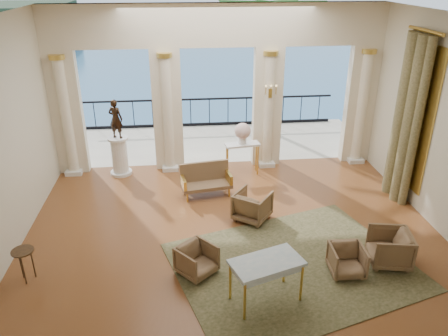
{
  "coord_description": "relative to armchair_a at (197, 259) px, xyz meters",
  "views": [
    {
      "loc": [
        -1.03,
        -7.88,
        5.3
      ],
      "look_at": [
        -0.16,
        0.6,
        1.38
      ],
      "focal_mm": 35.0,
      "sensor_mm": 36.0,
      "label": 1
    }
  ],
  "objects": [
    {
      "name": "floor",
      "position": [
        0.86,
        1.14,
        -0.33
      ],
      "size": [
        9.0,
        9.0,
        0.0
      ],
      "primitive_type": "plane",
      "color": "#53250F",
      "rests_on": "ground"
    },
    {
      "name": "room_walls",
      "position": [
        0.86,
        0.02,
        2.55
      ],
      "size": [
        9.0,
        9.0,
        9.0
      ],
      "color": "beige",
      "rests_on": "ground"
    },
    {
      "name": "arcade",
      "position": [
        0.86,
        4.96,
        2.26
      ],
      "size": [
        9.0,
        0.56,
        4.5
      ],
      "color": "#F3E3C2",
      "rests_on": "ground"
    },
    {
      "name": "terrace",
      "position": [
        0.86,
        6.94,
        -0.38
      ],
      "size": [
        10.0,
        3.6,
        0.1
      ],
      "primitive_type": "cube",
      "color": "#B6AA98",
      "rests_on": "ground"
    },
    {
      "name": "balustrade",
      "position": [
        0.86,
        8.54,
        0.08
      ],
      "size": [
        9.0,
        0.06,
        1.03
      ],
      "color": "black",
      "rests_on": "terrace"
    },
    {
      "name": "palm_tree",
      "position": [
        2.86,
        7.74,
        3.76
      ],
      "size": [
        2.0,
        2.0,
        4.5
      ],
      "color": "#4C3823",
      "rests_on": "terrace"
    },
    {
      "name": "sea",
      "position": [
        0.86,
        61.14,
        -6.33
      ],
      "size": [
        160.0,
        160.0,
        0.0
      ],
      "primitive_type": "plane",
      "color": "#29578A",
      "rests_on": "ground"
    },
    {
      "name": "curtain",
      "position": [
        5.14,
        2.64,
        1.69
      ],
      "size": [
        0.33,
        1.4,
        4.09
      ],
      "color": "brown",
      "rests_on": "ground"
    },
    {
      "name": "window_frame",
      "position": [
        5.33,
        2.64,
        1.77
      ],
      "size": [
        0.04,
        1.6,
        3.4
      ],
      "primitive_type": "cube",
      "color": "gold",
      "rests_on": "room_walls"
    },
    {
      "name": "wall_sconce",
      "position": [
        2.26,
        4.64,
        1.9
      ],
      "size": [
        0.3,
        0.11,
        0.33
      ],
      "color": "gold",
      "rests_on": "arcade"
    },
    {
      "name": "rug",
      "position": [
        1.87,
        0.0,
        -0.32
      ],
      "size": [
        5.19,
        4.54,
        0.02
      ],
      "primitive_type": "cube",
      "rotation": [
        0.0,
        0.0,
        0.29
      ],
      "color": "#2F381B",
      "rests_on": "ground"
    },
    {
      "name": "armchair_a",
      "position": [
        0.0,
        0.0,
        0.0
      ],
      "size": [
        0.87,
        0.86,
        0.65
      ],
      "primitive_type": "imported",
      "rotation": [
        0.0,
        0.0,
        0.71
      ],
      "color": "#433019",
      "rests_on": "ground"
    },
    {
      "name": "armchair_b",
      "position": [
        2.81,
        -0.29,
        -0.01
      ],
      "size": [
        0.64,
        0.61,
        0.64
      ],
      "primitive_type": "imported",
      "rotation": [
        0.0,
        0.0,
        -0.04
      ],
      "color": "#433019",
      "rests_on": "ground"
    },
    {
      "name": "armchair_c",
      "position": [
        3.74,
        -0.06,
        0.06
      ],
      "size": [
        0.83,
        0.87,
        0.77
      ],
      "primitive_type": "imported",
      "rotation": [
        0.0,
        0.0,
        -1.76
      ],
      "color": "#433019",
      "rests_on": "ground"
    },
    {
      "name": "armchair_d",
      "position": [
        1.36,
        1.85,
        0.05
      ],
      "size": [
        1.0,
        0.99,
        0.76
      ],
      "primitive_type": "imported",
      "rotation": [
        0.0,
        0.0,
        2.51
      ],
      "color": "#433019",
      "rests_on": "ground"
    },
    {
      "name": "settee",
      "position": [
        0.37,
        3.18,
        0.09
      ],
      "size": [
        1.33,
        0.73,
        0.83
      ],
      "rotation": [
        0.0,
        0.0,
        0.16
      ],
      "color": "#433019",
      "rests_on": "ground"
    },
    {
      "name": "game_table",
      "position": [
        1.15,
        -0.86,
        0.41
      ],
      "size": [
        1.35,
        1.01,
        0.83
      ],
      "rotation": [
        0.0,
        0.0,
        0.33
      ],
      "color": "#95B0BC",
      "rests_on": "ground"
    },
    {
      "name": "pedestal",
      "position": [
        -1.93,
        4.64,
        0.2
      ],
      "size": [
        0.6,
        0.6,
        1.09
      ],
      "color": "silver",
      "rests_on": "ground"
    },
    {
      "name": "statue",
      "position": [
        -1.93,
        4.64,
        1.3
      ],
      "size": [
        0.45,
        0.37,
        1.06
      ],
      "primitive_type": "imported",
      "rotation": [
        0.0,
        0.0,
        2.78
      ],
      "color": "black",
      "rests_on": "pedestal"
    },
    {
      "name": "console_table",
      "position": [
        1.47,
        4.33,
        0.42
      ],
      "size": [
        0.99,
        0.5,
        0.9
      ],
      "rotation": [
        0.0,
        0.0,
        0.15
      ],
      "color": "silver",
      "rests_on": "ground"
    },
    {
      "name": "urn",
      "position": [
        1.47,
        4.33,
        0.91
      ],
      "size": [
        0.44,
        0.44,
        0.59
      ],
      "color": "white",
      "rests_on": "console_table"
    },
    {
      "name": "side_table",
      "position": [
        -3.14,
        0.14,
        0.23
      ],
      "size": [
        0.4,
        0.4,
        0.65
      ],
      "color": "black",
      "rests_on": "ground"
    }
  ]
}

